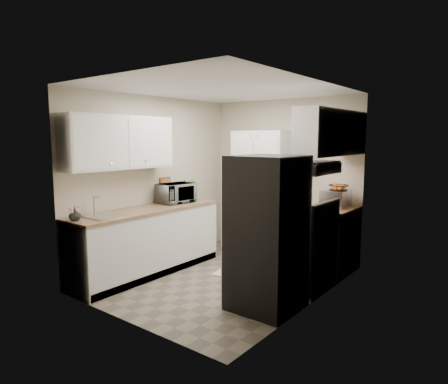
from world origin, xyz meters
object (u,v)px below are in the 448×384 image
(pantry_cabinet, at_px, (263,194))
(refrigerator, at_px, (267,233))
(toaster_oven, at_px, (336,199))
(electric_range, at_px, (302,251))
(wine_bottle, at_px, (185,191))
(microwave, at_px, (176,193))

(pantry_cabinet, distance_m, refrigerator, 2.07)
(refrigerator, xyz_separation_m, toaster_oven, (0.09, 1.69, 0.19))
(pantry_cabinet, height_order, toaster_oven, pantry_cabinet)
(electric_range, bearing_deg, wine_bottle, 177.42)
(pantry_cabinet, distance_m, wine_bottle, 1.26)
(microwave, bearing_deg, wine_bottle, 26.80)
(pantry_cabinet, bearing_deg, toaster_oven, -1.69)
(pantry_cabinet, relative_size, wine_bottle, 7.25)
(pantry_cabinet, height_order, electric_range, pantry_cabinet)
(wine_bottle, bearing_deg, pantry_cabinet, 41.44)
(refrigerator, distance_m, microwave, 2.05)
(pantry_cabinet, height_order, refrigerator, pantry_cabinet)
(microwave, xyz_separation_m, toaster_oven, (2.05, 1.11, -0.03))
(electric_range, bearing_deg, microwave, -173.64)
(refrigerator, bearing_deg, microwave, 163.58)
(pantry_cabinet, bearing_deg, wine_bottle, -138.56)
(pantry_cabinet, bearing_deg, refrigerator, -56.54)
(toaster_oven, bearing_deg, electric_range, -94.91)
(refrigerator, height_order, wine_bottle, refrigerator)
(electric_range, height_order, refrigerator, refrigerator)
(wine_bottle, bearing_deg, toaster_oven, 20.12)
(electric_range, bearing_deg, toaster_oven, 86.66)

